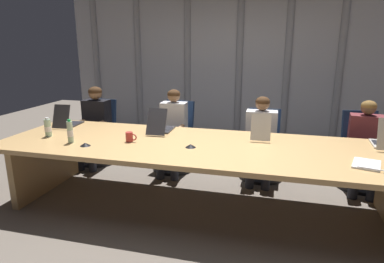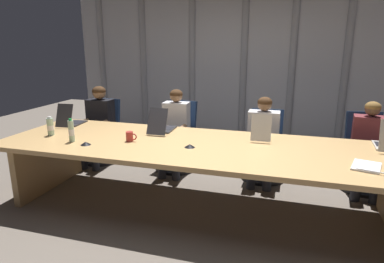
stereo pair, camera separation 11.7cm
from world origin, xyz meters
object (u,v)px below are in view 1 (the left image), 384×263
Objects in this scene: office_chair_left_mid at (175,144)px; coffee_mug_near at (130,137)px; person_right_mid at (365,142)px; office_chair_center at (262,152)px; water_bottle_primary at (70,132)px; office_chair_left_end at (99,139)px; laptop_left_end at (68,122)px; water_bottle_secondary at (48,128)px; office_chair_right_mid at (361,159)px; person_left_end at (94,121)px; person_center at (261,134)px; person_left_mid at (172,127)px; conference_mic_left_side at (85,144)px; spiral_notepad at (367,164)px; laptop_left_mid at (161,127)px; conference_mic_middle at (191,146)px; laptop_center at (261,133)px.

coffee_mug_near is (-0.13, -1.22, 0.43)m from office_chair_left_mid.
office_chair_center is at bearing -91.54° from person_right_mid.
water_bottle_primary is (-3.22, -1.25, 0.22)m from person_right_mid.
laptop_left_end is at bearing 6.79° from office_chair_left_end.
water_bottle_secondary reaches higher than coffee_mug_near.
person_left_end reaches higher than office_chair_right_mid.
office_chair_left_end is 0.85× the size of person_center.
conference_mic_left_side is at bearing -24.55° from person_left_mid.
person_left_end is 3.63m from spiral_notepad.
office_chair_right_mid reaches higher than coffee_mug_near.
laptop_left_mid is 1.47m from office_chair_center.
office_chair_right_mid is 8.67× the size of conference_mic_left_side.
conference_mic_middle is (1.81, -1.25, 0.40)m from office_chair_left_end.
office_chair_right_mid is at bearing 91.50° from person_left_mid.
office_chair_center is at bearing -2.13° from laptop_center.
office_chair_left_end is at bearing 72.13° from laptop_center.
person_left_end is 2.09m from conference_mic_middle.
office_chair_center reaches higher than conference_mic_middle.
office_chair_left_mid is 1.43m from conference_mic_middle.
laptop_center reaches higher than conference_mic_middle.
person_right_mid is at bearing 83.37° from office_chair_center.
water_bottle_secondary is (0.08, -0.50, 0.04)m from laptop_left_end.
office_chair_left_end is at bearing -94.70° from person_center.
water_bottle_primary is at bearing -21.51° from water_bottle_secondary.
conference_mic_left_side is (-1.75, -1.32, 0.12)m from person_center.
conference_mic_left_side is 0.31× the size of spiral_notepad.
person_right_mid is (3.70, 0.59, -0.16)m from laptop_left_end.
person_left_end is (0.04, -0.16, 0.31)m from office_chair_left_end.
office_chair_center is 2.62× the size of spiral_notepad.
laptop_left_mid is 0.52× the size of office_chair_left_end.
person_left_end reaches higher than water_bottle_primary.
office_chair_center is (2.50, -0.00, -0.01)m from office_chair_left_end.
water_bottle_secondary is 2.04× the size of conference_mic_left_side.
office_chair_left_mid is 8.93× the size of conference_mic_left_side.
laptop_left_end is 2.02× the size of water_bottle_secondary.
office_chair_right_mid is 0.85× the size of person_right_mid.
laptop_center is at bearing -93.57° from laptop_left_end.
person_left_mid reaches higher than person_center.
spiral_notepad is (-0.28, -1.36, 0.39)m from office_chair_right_mid.
office_chair_center reaches higher than coffee_mug_near.
person_center is at bearing 91.42° from office_chair_left_end.
office_chair_right_mid is at bearing -75.55° from laptop_left_mid.
water_bottle_secondary is 1.01m from coffee_mug_near.
conference_mic_middle is 0.31× the size of spiral_notepad.
conference_mic_middle is (-0.68, -0.54, -0.04)m from laptop_center.
person_right_mid is 2.20m from conference_mic_middle.
coffee_mug_near reaches higher than conference_mic_left_side.
spiral_notepad is at bearing 36.13° from office_chair_center.
spiral_notepad is at bearing 73.62° from office_chair_left_end.
person_left_end is 10.71× the size of conference_mic_left_side.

